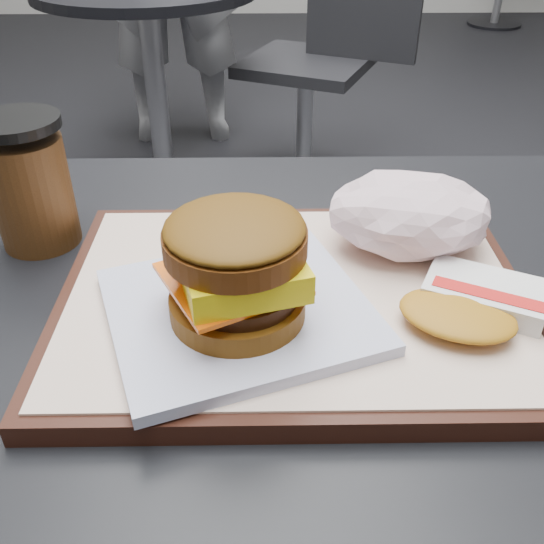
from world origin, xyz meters
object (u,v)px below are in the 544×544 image
at_px(neighbor_chair, 326,50).
at_px(serving_tray, 294,300).
at_px(breakfast_sandwich, 237,279).
at_px(hash_brown, 473,303).
at_px(crumpled_wrapper, 410,214).
at_px(customer_table, 253,449).
at_px(neighbor_table, 152,51).
at_px(coffee_cup, 31,187).

bearing_deg(neighbor_chair, serving_tray, -96.32).
distance_m(breakfast_sandwich, hash_brown, 0.18).
xyz_separation_m(hash_brown, neighbor_chair, (0.07, 1.86, -0.29)).
xyz_separation_m(serving_tray, crumpled_wrapper, (0.10, 0.07, 0.04)).
bearing_deg(serving_tray, customer_table, 169.41).
height_order(neighbor_table, neighbor_chair, neighbor_chair).
bearing_deg(breakfast_sandwich, hash_brown, 2.18).
relative_size(serving_tray, neighbor_table, 0.51).
height_order(coffee_cup, neighbor_chair, coffee_cup).
height_order(customer_table, neighbor_chair, neighbor_chair).
bearing_deg(coffee_cup, breakfast_sandwich, -37.82).
xyz_separation_m(serving_tray, breakfast_sandwich, (-0.04, -0.04, 0.05)).
bearing_deg(neighbor_table, breakfast_sandwich, -78.55).
bearing_deg(neighbor_table, neighbor_chair, 15.85).
height_order(breakfast_sandwich, neighbor_table, breakfast_sandwich).
xyz_separation_m(breakfast_sandwich, neighbor_table, (-0.34, 1.70, -0.28)).
bearing_deg(breakfast_sandwich, neighbor_table, 101.45).
relative_size(customer_table, breakfast_sandwich, 3.39).
distance_m(customer_table, coffee_cup, 0.33).
height_order(customer_table, serving_tray, serving_tray).
distance_m(breakfast_sandwich, neighbor_chair, 1.91).
xyz_separation_m(breakfast_sandwich, crumpled_wrapper, (0.15, 0.11, -0.01)).
bearing_deg(crumpled_wrapper, customer_table, -156.83).
distance_m(neighbor_table, neighbor_chair, 0.61).
bearing_deg(coffee_cup, neighbor_chair, 75.54).
height_order(serving_tray, breakfast_sandwich, breakfast_sandwich).
distance_m(hash_brown, crumpled_wrapper, 0.11).
relative_size(serving_tray, hash_brown, 2.83).
bearing_deg(serving_tray, coffee_cup, 154.85).
bearing_deg(neighbor_chair, crumpled_wrapper, -93.17).
bearing_deg(neighbor_chair, breakfast_sandwich, -97.50).
xyz_separation_m(customer_table, crumpled_wrapper, (0.14, 0.06, 0.24)).
relative_size(crumpled_wrapper, coffee_cup, 1.15).
distance_m(hash_brown, coffee_cup, 0.40).
bearing_deg(hash_brown, crumpled_wrapper, 106.55).
bearing_deg(crumpled_wrapper, neighbor_table, 107.18).
bearing_deg(coffee_cup, hash_brown, -21.26).
bearing_deg(coffee_cup, customer_table, -27.53).
relative_size(hash_brown, coffee_cup, 1.08).
bearing_deg(crumpled_wrapper, coffee_cup, 172.55).
xyz_separation_m(serving_tray, coffee_cup, (-0.24, 0.11, 0.05)).
distance_m(coffee_cup, neighbor_table, 1.58).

